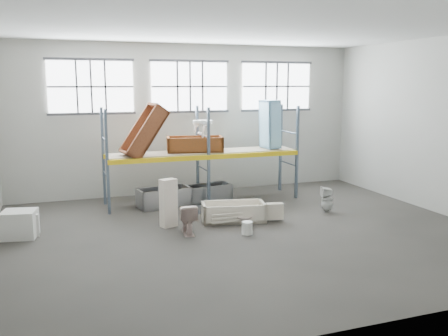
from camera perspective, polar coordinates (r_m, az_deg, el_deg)
name	(u,v)px	position (r m, az deg, el deg)	size (l,w,h in m)	color
floor	(244,234)	(12.11, 2.38, -7.94)	(12.00, 10.00, 0.10)	#403C37
ceiling	(245,25)	(11.60, 2.57, 16.77)	(12.00, 10.00, 0.10)	silver
wall_back	(189,119)	(16.36, -4.16, 5.84)	(12.00, 0.10, 5.00)	#A19F96
wall_front	(375,167)	(7.19, 17.63, 0.06)	(12.00, 0.10, 5.00)	#A4A399
wall_right	(442,126)	(14.93, 24.64, 4.56)	(0.10, 10.00, 5.00)	#B7B6AA
window_left	(91,87)	(15.67, -15.61, 9.35)	(2.60, 0.04, 1.60)	white
window_mid	(190,87)	(16.21, -4.11, 9.70)	(2.60, 0.04, 1.60)	white
window_right	(276,86)	(17.34, 6.29, 9.68)	(2.60, 0.04, 1.60)	white
rack_upright_la	(107,163)	(13.83, -13.79, 0.64)	(0.08, 0.08, 3.00)	slate
rack_upright_lb	(103,157)	(15.01, -14.25, 1.34)	(0.08, 0.08, 3.00)	slate
rack_upright_ma	(209,157)	(14.42, -1.85, 1.30)	(0.08, 0.08, 3.00)	slate
rack_upright_mb	(198,152)	(15.56, -3.19, 1.93)	(0.08, 0.08, 3.00)	slate
rack_upright_ra	(297,152)	(15.58, 8.73, 1.85)	(0.08, 0.08, 3.00)	slate
rack_upright_rb	(281,148)	(16.64, 6.79, 2.41)	(0.08, 0.08, 3.00)	slate
rack_beam_front	(209,157)	(14.42, -1.85, 1.30)	(6.00, 0.10, 0.14)	yellow
rack_beam_back	(198,152)	(15.56, -3.19, 1.93)	(6.00, 0.10, 0.14)	yellow
shelf_deck	(203,152)	(14.98, -2.55, 1.93)	(5.90, 1.10, 0.03)	gray
wet_patch	(211,207)	(14.54, -1.58, -4.65)	(1.80, 1.80, 0.00)	black
bathtub_beige	(233,212)	(13.03, 1.13, -5.26)	(1.70, 0.80, 0.50)	beige
cistern_spare	(275,211)	(13.05, 6.08, -5.16)	(0.45, 0.22, 0.43)	beige
sink_in_tub	(244,218)	(12.75, 2.42, -6.04)	(0.45, 0.45, 0.15)	beige
toilet_beige	(188,219)	(11.94, -4.38, -6.05)	(0.43, 0.75, 0.77)	#C6AAA2
cistern_tall	(168,203)	(12.50, -6.66, -4.18)	(0.41, 0.27, 1.26)	#F0DFCA
toilet_white	(327,199)	(14.20, 12.23, -3.69)	(0.34, 0.34, 0.75)	silver
steel_tub_left	(164,197)	(14.62, -7.19, -3.49)	(1.57, 0.73, 0.57)	#B8BAC0
steel_tub_right	(208,193)	(15.24, -1.87, -2.96)	(1.43, 0.67, 0.52)	#96989D
rust_tub_flat	(195,144)	(14.95, -3.51, 2.84)	(1.73, 0.81, 0.49)	brown
rust_tub_tilted	(144,132)	(14.31, -9.54, 4.31)	(1.72, 0.81, 0.48)	brown
sink_on_shelf	(203,136)	(14.74, -2.57, 3.82)	(0.62, 0.48, 0.55)	white
blue_tub_upright	(270,124)	(15.65, 5.51, 5.25)	(1.55, 0.73, 0.44)	#8AC6EA
bucket	(247,228)	(11.94, 2.78, -7.17)	(0.27, 0.27, 0.32)	silver
carton_near	(20,224)	(12.65, -23.25, -6.19)	(0.78, 0.66, 0.66)	beige
carton_far	(23,224)	(12.84, -22.88, -6.17)	(0.67, 0.67, 0.56)	silver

